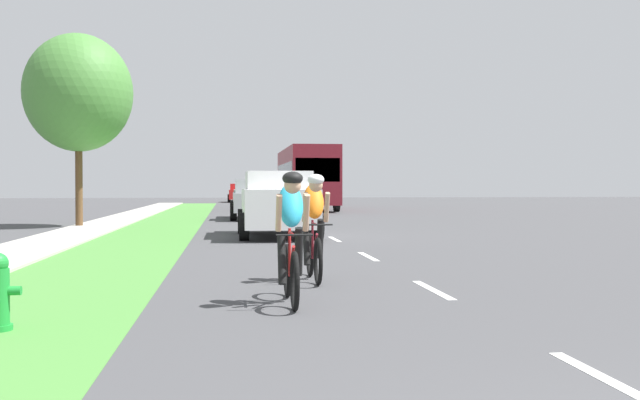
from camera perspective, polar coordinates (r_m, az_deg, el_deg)
The scene contains 11 objects.
ground_plane at distance 22.20m, azimuth 0.03°, elevation -2.50°, with size 120.00×120.00×0.00m, color #424244.
grass_verge at distance 22.15m, azimuth -12.87°, elevation -2.53°, with size 2.54×70.00×0.01m, color #478438.
sidewalk_concrete at distance 22.47m, azimuth -18.36°, elevation -2.50°, with size 1.77×70.00×0.10m, color #B2ADA3.
lane_markings_center at distance 26.17m, azimuth -1.05°, elevation -1.93°, with size 0.12×53.13×0.01m.
cyclist_lead at distance 8.75m, azimuth -2.26°, elevation -2.83°, with size 0.42×1.72×1.58m.
cyclist_trailing at distance 10.86m, azimuth -0.46°, elevation -2.05°, with size 0.42×1.72×1.58m.
suv_white at distance 20.31m, azimuth -3.31°, elevation -0.17°, with size 2.15×4.70×1.79m.
pickup_silver at distance 30.64m, azimuth -4.92°, elevation 0.06°, with size 2.22×5.10×1.64m.
bus_maroon at distance 42.50m, azimuth -1.11°, elevation 1.93°, with size 2.78×11.60×3.48m.
sedan_red at distance 60.68m, azimuth -6.25°, elevation 0.56°, with size 1.98×4.30×1.52m.
street_tree_near at distance 26.22m, azimuth -18.24°, elevation 7.89°, with size 3.60×3.60×6.50m.
Camera 1 is at (-2.74, -1.99, 1.42)m, focal length 41.25 mm.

